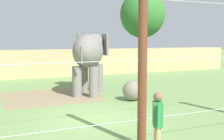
{
  "coord_description": "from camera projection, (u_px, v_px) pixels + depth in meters",
  "views": [
    {
      "loc": [
        -3.63,
        -9.74,
        2.88
      ],
      "look_at": [
        2.1,
        3.04,
        1.4
      ],
      "focal_mm": 46.53,
      "sensor_mm": 36.0,
      "label": 1
    }
  ],
  "objects": [
    {
      "name": "embankment_wall",
      "position": [
        34.0,
        63.0,
        22.24
      ],
      "size": [
        36.0,
        1.8,
        2.08
      ],
      "primitive_type": "cube",
      "color": "tan",
      "rests_on": "ground"
    },
    {
      "name": "ground_plane",
      "position": [
        94.0,
        118.0,
        10.62
      ],
      "size": [
        120.0,
        120.0,
        0.0
      ],
      "primitive_type": "plane",
      "color": "#759956"
    },
    {
      "name": "zookeeper",
      "position": [
        158.0,
        123.0,
        6.77
      ],
      "size": [
        0.36,
        0.57,
        1.67
      ],
      "color": "tan",
      "rests_on": "ground"
    },
    {
      "name": "tree_behind_wall",
      "position": [
        142.0,
        14.0,
        31.61
      ],
      "size": [
        4.88,
        4.88,
        8.17
      ],
      "color": "brown",
      "rests_on": "ground"
    },
    {
      "name": "cable_fence",
      "position": [
        137.0,
        71.0,
        7.61
      ],
      "size": [
        12.05,
        0.24,
        4.1
      ],
      "color": "brown",
      "rests_on": "ground"
    },
    {
      "name": "elephant",
      "position": [
        89.0,
        54.0,
        15.44
      ],
      "size": [
        3.1,
        3.92,
        3.21
      ],
      "color": "gray",
      "rests_on": "ground"
    },
    {
      "name": "dirt_patch",
      "position": [
        49.0,
        96.0,
        14.69
      ],
      "size": [
        4.73,
        4.44,
        0.01
      ],
      "primitive_type": "cube",
      "rotation": [
        0.0,
        0.0,
        0.02
      ],
      "color": "#937F5B",
      "rests_on": "ground"
    },
    {
      "name": "enrichment_ball",
      "position": [
        132.0,
        91.0,
        13.69
      ],
      "size": [
        0.95,
        0.95,
        0.95
      ],
      "primitive_type": "sphere",
      "color": "gray",
      "rests_on": "ground"
    }
  ]
}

